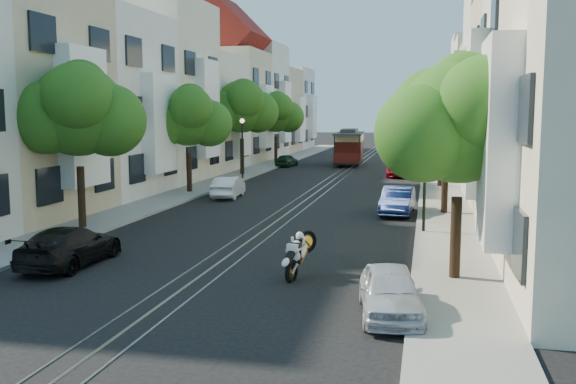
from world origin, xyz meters
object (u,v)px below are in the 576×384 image
Objects in this scene: parked_car_w_far at (287,160)px; parked_car_e_far at (401,169)px; tree_w_a at (79,112)px; tree_w_d at (276,113)px; tree_w_b at (189,118)px; sportbike_rider at (298,252)px; parked_car_e_near at (390,291)px; tree_e_a at (462,125)px; lamp_west at (242,139)px; parked_car_w_mid at (228,187)px; tree_e_c at (443,114)px; tree_w_c at (242,107)px; lamp_east at (425,161)px; parked_car_w_near at (70,246)px; cable_car at (349,145)px; parked_car_e_mid at (398,201)px; tree_e_d at (440,110)px; tree_e_b at (448,112)px.

parked_car_e_far is at bearing 152.35° from parked_car_w_far.
tree_w_a is 34.00m from tree_w_d.
tree_w_b is 20.49m from sportbike_rider.
parked_car_w_far is (-10.15, 6.97, -0.02)m from parked_car_e_far.
tree_w_b is 24.42m from parked_car_e_near.
lamp_west is (-13.56, 25.02, -1.55)m from tree_e_a.
tree_w_d is 1.81× the size of parked_car_w_mid.
tree_e_a is at bearing -90.00° from tree_e_c.
tree_w_c reaches higher than lamp_west.
parked_car_w_mid is (-10.70, 8.66, -2.25)m from lamp_east.
parked_car_e_near is 10.42m from parked_car_w_near.
tree_w_a is 0.86× the size of cable_car.
parked_car_e_mid is at bearing 28.78° from tree_w_a.
tree_w_c reaches higher than parked_car_w_far.
cable_car is (6.64, 22.41, -2.66)m from tree_w_b.
tree_e_d reaches higher than parked_car_w_near.
tree_e_c is 1.54× the size of parked_car_w_near.
tree_w_d is at bearing 131.99° from tree_e_c.
tree_e_d is 32.38m from tree_w_a.
sportbike_rider is at bearing -109.54° from tree_e_b.
lamp_west is at bearing 124.99° from lamp_east.
cable_car is at bearing 79.08° from tree_w_a.
lamp_east is at bearing 118.92° from parked_car_w_far.
parked_car_w_near is at bearing 84.89° from parked_car_w_mid.
tree_e_b is 28.65m from cable_car.
tree_w_b is at bearing 114.01° from parked_car_e_near.
tree_w_b is at bearing 132.09° from sportbike_rider.
tree_w_d is 7.24m from cable_car.
lamp_east is at bearing -81.80° from parked_car_e_far.
tree_w_d is 1.57× the size of lamp_east.
tree_w_c is 30.53m from sportbike_rider.
tree_e_a is 1.51× the size of lamp_west.
tree_e_a is 29.74m from parked_car_e_far.
parked_car_e_far is (-2.71, -4.63, -4.30)m from tree_e_d.
parked_car_e_far is 12.31m from parked_car_w_far.
tree_e_d is 1.99× the size of parked_car_e_near.
tree_w_a is (-14.40, -29.00, -0.13)m from tree_e_d.
parked_car_e_near is at bearing -85.02° from parked_car_e_mid.
lamp_east is (-0.96, -15.98, -1.75)m from tree_e_c.
sportbike_rider is at bearing 108.84° from parked_car_w_mid.
tree_w_b is 8.22m from lamp_west.
tree_w_c is (0.00, 11.00, 0.67)m from tree_w_b.
parked_car_e_near is at bearing -84.44° from parked_car_e_far.
lamp_west is at bearing -83.60° from parked_car_w_mid.
parked_car_w_mid is (2.74, -1.31, -3.80)m from tree_w_b.
sportbike_rider is at bearing -89.60° from parked_car_e_far.
parked_car_w_mid is (0.00, 16.25, -0.02)m from parked_car_w_near.
tree_w_b is 0.96× the size of tree_w_d.
tree_e_a is 34.00m from tree_e_d.
parked_car_w_far is at bearing 97.84° from parked_car_e_near.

